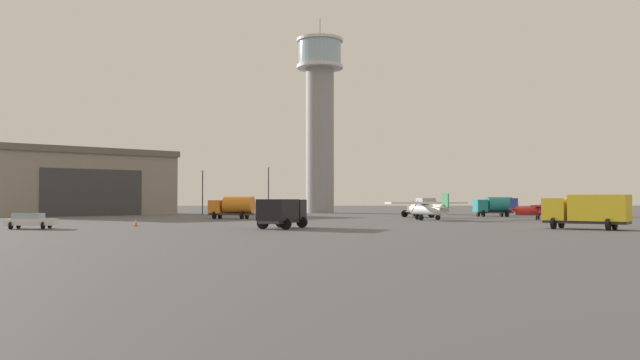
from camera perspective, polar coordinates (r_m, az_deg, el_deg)
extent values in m
plane|color=#545456|center=(61.44, -3.16, -4.10)|extent=(400.00, 400.00, 0.00)
cylinder|color=gray|center=(122.49, -0.01, 3.52)|extent=(5.32, 5.32, 27.50)
cylinder|color=silver|center=(124.56, -0.01, 9.97)|extent=(8.82, 8.82, 0.60)
cylinder|color=#99B7C6|center=(125.11, -0.01, 11.12)|extent=(8.11, 8.11, 4.54)
cylinder|color=silver|center=(125.69, -0.01, 12.24)|extent=(8.82, 8.82, 0.50)
cylinder|color=#38383D|center=(126.26, -0.01, 13.23)|extent=(0.16, 0.16, 4.00)
cube|color=gray|center=(115.55, -21.26, -0.48)|extent=(35.64, 34.31, 9.67)
cube|color=#625C52|center=(115.77, -21.23, 2.16)|extent=(36.49, 35.15, 1.00)
cube|color=#38383A|center=(105.55, -19.45, -1.05)|extent=(12.58, 9.89, 7.25)
cylinder|color=white|center=(80.03, 9.58, -2.58)|extent=(3.72, 6.85, 1.35)
cone|color=#38383D|center=(83.15, 8.22, -2.55)|extent=(1.24, 1.26, 0.95)
cube|color=#38383D|center=(83.15, 8.22, -2.55)|extent=(0.13, 0.10, 2.08)
cube|color=white|center=(80.30, 9.45, -2.01)|extent=(10.78, 5.47, 0.22)
cylinder|color=#287A42|center=(81.25, 10.49, -2.32)|extent=(1.03, 0.47, 1.48)
cylinder|color=#287A42|center=(79.39, 8.38, -2.34)|extent=(1.03, 0.47, 1.48)
cube|color=#99B7C6|center=(81.14, 9.08, -2.30)|extent=(1.44, 1.51, 0.76)
cone|color=white|center=(76.96, 11.04, -2.52)|extent=(1.50, 1.79, 1.02)
cube|color=#287A42|center=(76.95, 11.04, -1.87)|extent=(0.56, 1.17, 1.86)
cube|color=white|center=(76.96, 11.04, -2.40)|extent=(3.41, 2.10, 0.11)
cylinder|color=black|center=(82.28, 8.60, -3.26)|extent=(0.68, 0.40, 0.66)
cylinder|color=black|center=(80.52, 10.39, -3.28)|extent=(0.68, 0.40, 0.66)
cylinder|color=black|center=(79.23, 8.93, -3.31)|extent=(0.68, 0.40, 0.66)
cylinder|color=red|center=(85.43, 18.82, -2.60)|extent=(5.57, 3.63, 1.13)
cone|color=#38383D|center=(85.11, 20.87, -2.58)|extent=(1.09, 1.08, 0.79)
cube|color=#38383D|center=(85.11, 20.87, -2.58)|extent=(0.09, 0.11, 1.73)
cube|color=red|center=(85.38, 19.00, -2.16)|extent=(5.43, 8.72, 0.18)
cylinder|color=#2847A8|center=(83.94, 18.88, -2.42)|extent=(0.48, 0.83, 1.24)
cylinder|color=#2847A8|center=(86.84, 19.12, -2.39)|extent=(0.48, 0.83, 1.24)
cube|color=#99B7C6|center=(85.29, 19.55, -2.39)|extent=(1.31, 1.27, 0.64)
cone|color=red|center=(85.85, 16.79, -2.55)|extent=(1.52, 1.34, 0.85)
cube|color=#2847A8|center=(85.84, 16.79, -2.07)|extent=(0.94, 0.56, 1.55)
cube|color=red|center=(85.85, 16.79, -2.46)|extent=(1.99, 2.81, 0.09)
cylinder|color=black|center=(85.20, 20.29, -3.15)|extent=(0.39, 0.55, 0.55)
cylinder|color=black|center=(84.47, 18.62, -3.18)|extent=(0.39, 0.55, 0.55)
cylinder|color=black|center=(86.46, 18.79, -3.15)|extent=(0.39, 0.55, 0.55)
cube|color=#38383D|center=(56.71, -3.36, -3.68)|extent=(3.89, 6.43, 0.24)
cube|color=black|center=(58.74, -2.54, -2.62)|extent=(2.79, 2.43, 1.80)
cube|color=#99B7C6|center=(59.49, -2.27, -2.26)|extent=(1.89, 0.76, 0.90)
cube|color=black|center=(55.74, -3.74, -2.65)|extent=(3.63, 4.69, 1.83)
cylinder|color=black|center=(59.10, -3.52, -3.71)|extent=(1.03, 0.60, 1.00)
cylinder|color=black|center=(58.34, -1.60, -3.74)|extent=(1.03, 0.60, 1.00)
cylinder|color=black|center=(55.41, -5.08, -3.84)|extent=(1.03, 0.60, 1.00)
cylinder|color=black|center=(54.60, -3.06, -3.88)|extent=(1.03, 0.60, 1.00)
cube|color=#38383D|center=(85.01, -7.81, -3.01)|extent=(6.05, 3.18, 0.24)
cube|color=orange|center=(85.72, -9.12, -2.35)|extent=(2.12, 2.64, 1.70)
cube|color=#99B7C6|center=(85.99, -9.58, -2.12)|extent=(0.55, 1.93, 0.85)
cylinder|color=orange|center=(84.67, -7.20, -2.19)|extent=(4.27, 3.06, 2.20)
cylinder|color=black|center=(84.75, -9.34, -3.09)|extent=(0.51, 1.04, 1.00)
cylinder|color=black|center=(86.69, -8.84, -3.06)|extent=(0.51, 1.04, 1.00)
cylinder|color=black|center=(83.45, -6.94, -3.12)|extent=(0.51, 1.04, 1.00)
cylinder|color=black|center=(85.43, -6.48, -3.09)|extent=(0.51, 1.04, 1.00)
cube|color=#38383D|center=(98.49, 15.08, -2.79)|extent=(5.67, 2.29, 0.24)
cube|color=teal|center=(97.76, 13.99, -2.22)|extent=(1.74, 2.41, 1.77)
cube|color=#99B7C6|center=(97.51, 13.60, -2.01)|extent=(0.24, 1.94, 0.89)
cylinder|color=teal|center=(98.82, 15.58, -2.09)|extent=(3.86, 2.47, 2.17)
cylinder|color=black|center=(96.84, 14.24, -2.89)|extent=(0.36, 1.02, 1.00)
cylinder|color=black|center=(98.76, 13.82, -2.87)|extent=(0.36, 1.02, 1.00)
cylinder|color=black|center=(98.17, 16.21, -2.86)|extent=(0.36, 1.02, 1.00)
cylinder|color=black|center=(100.07, 15.75, -2.84)|extent=(0.36, 1.02, 1.00)
cube|color=#38383D|center=(59.21, 22.47, -3.46)|extent=(6.48, 5.78, 0.24)
cube|color=gold|center=(59.87, 20.20, -2.44)|extent=(3.00, 3.08, 1.91)
cube|color=#99B7C6|center=(60.13, 19.39, -2.08)|extent=(1.37, 1.65, 0.95)
cube|color=gold|center=(58.91, 23.49, -2.28)|extent=(5.08, 4.77, 2.20)
cylinder|color=black|center=(58.83, 19.96, -3.62)|extent=(0.84, 0.95, 1.00)
cylinder|color=black|center=(60.92, 20.58, -3.55)|extent=(0.84, 0.95, 1.00)
cylinder|color=black|center=(57.66, 24.14, -3.61)|extent=(0.84, 0.95, 1.00)
cylinder|color=black|center=(59.79, 24.63, -3.54)|extent=(0.84, 0.95, 1.00)
cube|color=#38383D|center=(92.39, 8.60, -2.91)|extent=(4.01, 5.91, 0.24)
cube|color=#B7BABF|center=(90.71, 9.34, -2.22)|extent=(2.71, 2.39, 2.00)
cube|color=#99B7C6|center=(90.11, 9.61, -1.97)|extent=(1.77, 0.87, 1.00)
cube|color=brown|center=(93.16, 8.27, -2.77)|extent=(3.63, 4.38, 0.16)
cube|color=#997547|center=(93.46, 8.14, -2.45)|extent=(1.31, 1.31, 0.90)
cylinder|color=black|center=(91.37, 9.84, -2.99)|extent=(1.02, 0.67, 1.00)
cylinder|color=black|center=(90.19, 8.80, -3.01)|extent=(1.02, 0.67, 1.00)
cylinder|color=black|center=(94.37, 8.52, -2.95)|extent=(1.02, 0.67, 1.00)
cylinder|color=black|center=(93.22, 7.49, -2.97)|extent=(1.02, 0.67, 1.00)
cube|color=white|center=(61.08, -24.23, -3.41)|extent=(4.12, 1.98, 0.55)
cube|color=#99B7C6|center=(61.13, -24.40, -2.91)|extent=(2.33, 1.73, 0.50)
cylinder|color=black|center=(61.43, -22.79, -3.67)|extent=(0.20, 0.65, 0.64)
cylinder|color=black|center=(59.85, -23.31, -3.72)|extent=(0.20, 0.65, 0.64)
cylinder|color=black|center=(62.34, -25.12, -3.61)|extent=(0.20, 0.65, 0.64)
cylinder|color=black|center=(60.78, -25.69, -3.66)|extent=(0.20, 0.65, 0.64)
cylinder|color=#38383D|center=(105.75, -4.59, -1.05)|extent=(0.18, 0.18, 7.58)
sphere|color=#F9E5B2|center=(105.87, -4.58, 1.12)|extent=(0.44, 0.44, 0.44)
cylinder|color=#38383D|center=(107.83, -10.35, -1.18)|extent=(0.18, 0.18, 7.05)
sphere|color=#F9E5B2|center=(107.93, -10.34, 0.81)|extent=(0.44, 0.44, 0.44)
cube|color=black|center=(64.11, -15.98, -3.92)|extent=(0.36, 0.36, 0.04)
cone|color=orange|center=(64.09, -15.98, -3.60)|extent=(0.30, 0.30, 0.68)
cylinder|color=white|center=(64.09, -15.98, -3.57)|extent=(0.21, 0.21, 0.08)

